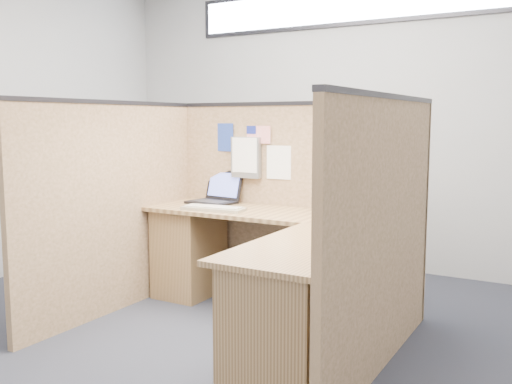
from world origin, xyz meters
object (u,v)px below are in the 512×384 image
Objects in this scene: laptop at (216,195)px; l_desk at (269,273)px; mouse at (341,219)px; keyboard at (213,208)px.

l_desk is at bearing -28.24° from laptop.
l_desk is 1.06m from laptop.
laptop reaches higher than mouse.
l_desk is at bearing -148.07° from mouse.
laptop reaches higher than l_desk.
keyboard is at bearing -51.22° from laptop.
mouse reaches higher than l_desk.
laptop is at bearing 164.78° from mouse.
laptop reaches higher than keyboard.
mouse is (1.20, -0.33, -0.04)m from laptop.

